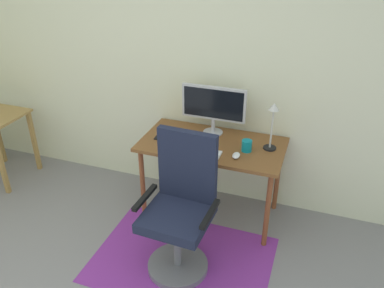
{
  "coord_description": "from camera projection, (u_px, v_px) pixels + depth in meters",
  "views": [
    {
      "loc": [
        1.23,
        -1.1,
        2.38
      ],
      "look_at": [
        0.29,
        1.55,
        0.86
      ],
      "focal_mm": 36.65,
      "sensor_mm": 36.0,
      "label": 1
    }
  ],
  "objects": [
    {
      "name": "wall_back",
      "position": [
        186.0,
        65.0,
        3.61
      ],
      "size": [
        6.0,
        0.1,
        2.6
      ],
      "primitive_type": "cube",
      "color": "beige",
      "rests_on": "ground"
    },
    {
      "name": "desk",
      "position": [
        212.0,
        151.0,
        3.46
      ],
      "size": [
        1.25,
        0.67,
        0.76
      ],
      "color": "brown",
      "rests_on": "ground"
    },
    {
      "name": "cell_phone",
      "position": [
        160.0,
        136.0,
        3.53
      ],
      "size": [
        0.07,
        0.14,
        0.01
      ],
      "primitive_type": "cube",
      "rotation": [
        0.0,
        0.0,
        0.03
      ],
      "color": "black",
      "rests_on": "desk"
    },
    {
      "name": "desk_lamp",
      "position": [
        273.0,
        120.0,
        3.21
      ],
      "size": [
        0.11,
        0.11,
        0.42
      ],
      "color": "black",
      "rests_on": "desk"
    },
    {
      "name": "computer_mouse",
      "position": [
        236.0,
        155.0,
        3.2
      ],
      "size": [
        0.06,
        0.1,
        0.03
      ],
      "primitive_type": "ellipsoid",
      "color": "white",
      "rests_on": "desk"
    },
    {
      "name": "area_rug",
      "position": [
        182.0,
        259.0,
        3.24
      ],
      "size": [
        1.43,
        1.02,
        0.01
      ],
      "primitive_type": "cube",
      "color": "#802F8F",
      "rests_on": "ground"
    },
    {
      "name": "coffee_cup",
      "position": [
        247.0,
        146.0,
        3.28
      ],
      "size": [
        0.09,
        0.09,
        0.1
      ],
      "primitive_type": "cylinder",
      "color": "#0D7C8C",
      "rests_on": "desk"
    },
    {
      "name": "monitor",
      "position": [
        214.0,
        105.0,
        3.47
      ],
      "size": [
        0.58,
        0.18,
        0.45
      ],
      "color": "#B2B2B7",
      "rests_on": "desk"
    },
    {
      "name": "office_chair",
      "position": [
        181.0,
        213.0,
        2.97
      ],
      "size": [
        0.58,
        0.5,
        1.13
      ],
      "rotation": [
        0.0,
        0.0,
        -0.04
      ],
      "color": "slate",
      "rests_on": "ground"
    },
    {
      "name": "keyboard",
      "position": [
        196.0,
        151.0,
        3.28
      ],
      "size": [
        0.43,
        0.13,
        0.02
      ],
      "primitive_type": "cube",
      "color": "white",
      "rests_on": "desk"
    }
  ]
}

